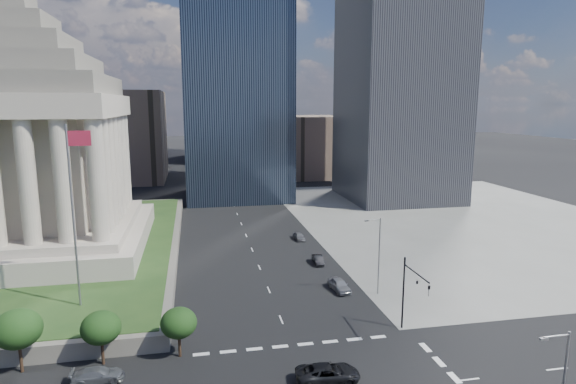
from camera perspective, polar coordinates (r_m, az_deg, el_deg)
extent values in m
plane|color=black|center=(132.38, -7.06, -0.13)|extent=(500.00, 500.00, 0.00)
cube|color=slate|center=(108.08, 19.83, -3.04)|extent=(68.00, 90.00, 0.03)
cylinder|color=slate|center=(56.70, -24.10, -2.79)|extent=(0.24, 0.24, 20.00)
cube|color=maroon|center=(55.26, -23.54, 5.86)|extent=(2.40, 0.05, 1.60)
cube|color=black|center=(125.52, -6.26, 13.08)|extent=(26.00, 26.00, 60.00)
cube|color=brown|center=(165.66, 3.24, 5.53)|extent=(20.00, 30.00, 20.00)
cube|color=brown|center=(161.55, -18.71, 6.30)|extent=(24.00, 30.00, 28.00)
cylinder|color=black|center=(54.05, 13.50, -11.56)|extent=(0.18, 0.18, 8.00)
cylinder|color=black|center=(50.61, 14.96, -9.29)|extent=(0.14, 5.50, 0.14)
cube|color=black|center=(48.60, 16.36, -11.20)|extent=(0.30, 0.30, 1.10)
cylinder|color=slate|center=(35.20, 29.23, -14.67)|extent=(1.80, 0.12, 0.12)
cube|color=slate|center=(34.69, 28.04, -15.11)|extent=(0.50, 0.22, 0.14)
cylinder|color=slate|center=(62.28, 10.74, -7.51)|extent=(0.16, 0.16, 10.00)
cylinder|color=slate|center=(60.67, 10.10, -3.26)|extent=(1.80, 0.12, 0.12)
cube|color=slate|center=(60.38, 9.30, -3.39)|extent=(0.50, 0.22, 0.14)
imported|color=black|center=(44.95, 4.75, -20.64)|extent=(2.87, 5.77, 1.57)
imported|color=#54565B|center=(47.87, -21.63, -19.51)|extent=(4.55, 2.08, 1.29)
imported|color=gray|center=(64.03, 6.12, -10.88)|extent=(4.72, 2.29, 1.55)
imported|color=black|center=(73.93, 3.59, -8.02)|extent=(1.56, 3.92, 1.27)
imported|color=#595C61|center=(86.44, 1.32, -5.25)|extent=(3.91, 1.74, 1.31)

